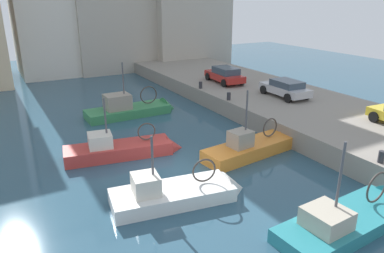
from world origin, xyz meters
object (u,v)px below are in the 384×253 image
at_px(mooring_bollard_south, 381,157).
at_px(mooring_bollard_north, 201,85).
at_px(fishing_boat_green, 133,112).
at_px(fishing_boat_red, 125,154).
at_px(mooring_bollard_mid, 229,96).
at_px(parked_car_red, 225,75).
at_px(fishing_boat_white, 182,198).
at_px(fishing_boat_teal, 352,223).
at_px(fishing_boat_orange, 253,152).
at_px(parked_car_silver, 285,88).

relative_size(mooring_bollard_south, mooring_bollard_north, 1.00).
bearing_deg(fishing_boat_green, mooring_bollard_north, 3.50).
height_order(fishing_boat_red, mooring_bollard_south, fishing_boat_red).
bearing_deg(mooring_bollard_south, fishing_boat_red, 135.05).
distance_m(mooring_bollard_mid, mooring_bollard_north, 4.00).
distance_m(fishing_boat_red, mooring_bollard_mid, 9.57).
xyz_separation_m(mooring_bollard_south, mooring_bollard_mid, (0.00, 12.00, 0.00)).
xyz_separation_m(parked_car_red, mooring_bollard_south, (-2.86, -16.77, -0.42)).
bearing_deg(fishing_boat_white, mooring_bollard_south, -21.60).
xyz_separation_m(fishing_boat_teal, mooring_bollard_north, (3.55, 17.53, 1.37)).
relative_size(fishing_boat_orange, parked_car_silver, 1.60).
xyz_separation_m(fishing_boat_orange, parked_car_silver, (6.80, 5.05, 1.76)).
distance_m(fishing_boat_white, mooring_bollard_mid, 12.15).
bearing_deg(fishing_boat_white, mooring_bollard_north, 56.54).
distance_m(parked_car_red, mooring_bollard_south, 17.01).
xyz_separation_m(parked_car_red, mooring_bollard_mid, (-2.86, -4.77, -0.42)).
xyz_separation_m(fishing_boat_orange, parked_car_red, (5.52, 11.09, 1.79)).
xyz_separation_m(fishing_boat_green, fishing_boat_white, (-2.41, -12.32, -0.08)).
bearing_deg(fishing_boat_red, fishing_boat_orange, -27.42).
bearing_deg(fishing_boat_orange, fishing_boat_teal, -97.14).
bearing_deg(fishing_boat_green, parked_car_silver, -25.91).
bearing_deg(mooring_bollard_north, parked_car_red, 14.98).
xyz_separation_m(mooring_bollard_mid, mooring_bollard_north, (0.00, 4.00, 0.00)).
bearing_deg(mooring_bollard_mid, mooring_bollard_south, -90.00).
relative_size(mooring_bollard_south, mooring_bollard_mid, 1.00).
bearing_deg(fishing_boat_red, fishing_boat_teal, -62.69).
relative_size(fishing_boat_teal, mooring_bollard_north, 12.60).
distance_m(fishing_boat_white, mooring_bollard_north, 15.26).
bearing_deg(parked_car_silver, mooring_bollard_mid, 162.83).
bearing_deg(fishing_boat_teal, parked_car_red, 70.67).
distance_m(parked_car_silver, mooring_bollard_south, 11.50).
bearing_deg(fishing_boat_white, fishing_boat_red, 95.92).
height_order(fishing_boat_teal, mooring_bollard_north, fishing_boat_teal).
bearing_deg(mooring_bollard_mid, fishing_boat_orange, -112.75).
xyz_separation_m(fishing_boat_teal, parked_car_silver, (7.70, 12.25, 1.76)).
relative_size(fishing_boat_white, parked_car_red, 1.44).
height_order(parked_car_red, parked_car_silver, parked_car_red).
bearing_deg(mooring_bollard_north, fishing_boat_white, -123.46).
height_order(fishing_boat_orange, parked_car_red, fishing_boat_orange).
bearing_deg(fishing_boat_red, parked_car_silver, 7.69).
bearing_deg(fishing_boat_green, mooring_bollard_south, -69.09).
bearing_deg(fishing_boat_orange, fishing_boat_green, 108.44).
xyz_separation_m(fishing_boat_red, parked_car_red, (11.83, 7.82, 1.79)).
height_order(fishing_boat_orange, mooring_bollard_north, fishing_boat_orange).
height_order(mooring_bollard_mid, mooring_bollard_north, same).
bearing_deg(mooring_bollard_mid, mooring_bollard_north, 90.00).
bearing_deg(fishing_boat_teal, fishing_boat_green, 98.03).
xyz_separation_m(fishing_boat_red, mooring_bollard_north, (8.96, 7.05, 1.37)).
height_order(fishing_boat_teal, mooring_bollard_south, fishing_boat_teal).
relative_size(fishing_boat_orange, fishing_boat_red, 0.98).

